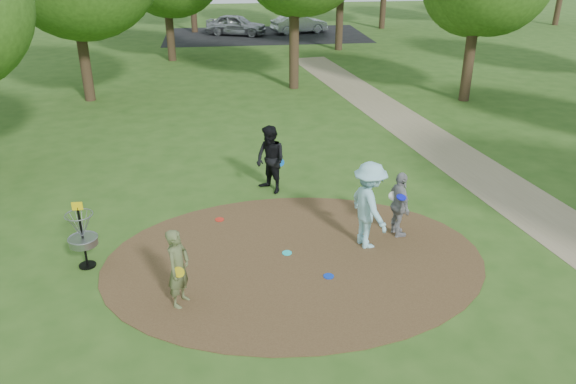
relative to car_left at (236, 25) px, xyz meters
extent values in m
plane|color=#2D5119|center=(0.04, -30.23, -0.71)|extent=(100.00, 100.00, 0.00)
cylinder|color=#47301C|center=(0.04, -30.23, -0.70)|extent=(8.40, 8.40, 0.02)
cube|color=#8C7A5B|center=(6.54, -28.23, -0.71)|extent=(7.55, 39.89, 0.01)
cube|color=black|center=(2.04, -0.23, -0.71)|extent=(14.00, 8.00, 0.01)
imported|color=#576138|center=(-2.37, -31.56, 0.10)|extent=(0.61, 0.70, 1.62)
cylinder|color=gold|center=(-2.35, -31.77, 0.14)|extent=(0.22, 0.08, 0.22)
imported|color=#99D8E5|center=(1.77, -29.81, 0.31)|extent=(1.07, 1.47, 2.05)
cylinder|color=#0C11CE|center=(2.50, -29.83, 0.48)|extent=(0.27, 0.27, 0.08)
imported|color=black|center=(-0.13, -26.56, 0.23)|extent=(1.11, 1.16, 1.89)
cylinder|color=blue|center=(0.14, -26.53, 0.13)|extent=(0.23, 0.11, 0.22)
imported|color=gray|center=(2.61, -29.44, 0.09)|extent=(0.50, 0.98, 1.61)
cylinder|color=white|center=(2.46, -29.40, 0.32)|extent=(0.23, 0.12, 0.22)
cylinder|color=#1BD9D9|center=(-0.10, -29.97, -0.68)|extent=(0.22, 0.22, 0.02)
cylinder|color=#0B34C7|center=(0.65, -31.02, -0.68)|extent=(0.22, 0.22, 0.02)
cylinder|color=red|center=(-1.59, -28.16, -0.68)|extent=(0.22, 0.22, 0.02)
imported|color=#9D9FA4|center=(0.00, 0.00, 0.00)|extent=(4.52, 3.07, 1.43)
imported|color=#A7AAAF|center=(4.53, 0.32, -0.06)|extent=(4.22, 2.40, 1.32)
cylinder|color=black|center=(-4.46, -29.93, -0.04)|extent=(0.05, 0.05, 1.35)
cylinder|color=black|center=(-4.46, -29.93, -0.69)|extent=(0.36, 0.36, 0.04)
cylinder|color=gray|center=(-4.46, -29.93, -0.09)|extent=(0.60, 0.60, 0.16)
torus|color=gray|center=(-4.46, -29.93, -0.01)|extent=(0.63, 0.63, 0.03)
torus|color=gray|center=(-4.46, -29.93, 0.54)|extent=(0.58, 0.58, 0.02)
cube|color=yellow|center=(-4.46, -29.93, 0.74)|extent=(0.22, 0.02, 0.18)
cylinder|color=#332316|center=(-6.96, -16.23, 1.19)|extent=(0.44, 0.44, 3.80)
cylinder|color=#332316|center=(2.04, -15.23, 1.38)|extent=(0.44, 0.44, 4.18)
cylinder|color=#332316|center=(9.04, -18.23, 1.09)|extent=(0.44, 0.44, 3.61)
cylinder|color=#332316|center=(-3.96, -8.23, 1.00)|extent=(0.44, 0.44, 3.42)
cylinder|color=#332316|center=(6.04, -6.23, 1.47)|extent=(0.44, 0.44, 4.37)
camera|label=1|loc=(-1.43, -40.76, 5.86)|focal=35.00mm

